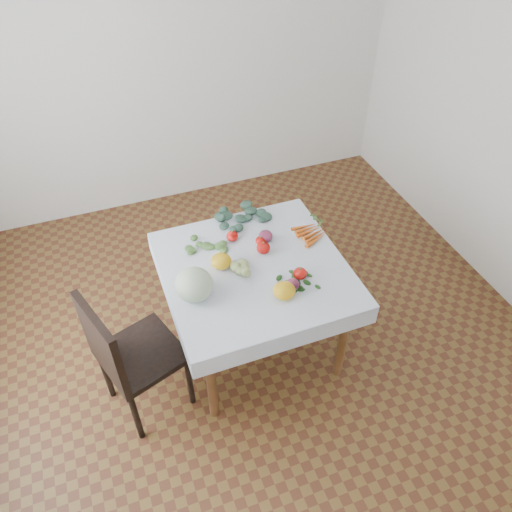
{
  "coord_description": "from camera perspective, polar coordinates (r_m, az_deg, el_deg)",
  "views": [
    {
      "loc": [
        -0.78,
        -2.11,
        2.92
      ],
      "look_at": [
        0.02,
        0.03,
        0.82
      ],
      "focal_mm": 35.0,
      "sensor_mm": 36.0,
      "label": 1
    }
  ],
  "objects": [
    {
      "name": "dill_bunch",
      "position": [
        3.27,
        -5.78,
        1.28
      ],
      "size": [
        0.24,
        0.17,
        0.03
      ],
      "color": "#5C883E",
      "rests_on": "tablecloth"
    },
    {
      "name": "tablecloth",
      "position": [
        3.12,
        -0.18,
        -1.33
      ],
      "size": [
        1.12,
        1.12,
        0.01
      ],
      "primitive_type": "cube",
      "color": "white",
      "rests_on": "table"
    },
    {
      "name": "onion_b",
      "position": [
        2.97,
        4.18,
        -3.27
      ],
      "size": [
        0.1,
        0.1,
        0.07
      ],
      "primitive_type": "ellipsoid",
      "rotation": [
        0.0,
        0.0,
        -0.23
      ],
      "color": "#591937",
      "rests_on": "tablecloth"
    },
    {
      "name": "onion_a",
      "position": [
        3.28,
        1.1,
        2.29
      ],
      "size": [
        0.11,
        0.11,
        0.08
      ],
      "primitive_type": "ellipsoid",
      "rotation": [
        0.0,
        0.0,
        0.26
      ],
      "color": "#591937",
      "rests_on": "tablecloth"
    },
    {
      "name": "ground",
      "position": [
        3.68,
        -0.16,
        -9.8
      ],
      "size": [
        4.0,
        4.0,
        0.0
      ],
      "primitive_type": "plane",
      "color": "brown"
    },
    {
      "name": "heirloom_front",
      "position": [
        2.92,
        3.25,
        -3.97
      ],
      "size": [
        0.13,
        0.13,
        0.09
      ],
      "primitive_type": "ellipsoid",
      "rotation": [
        0.0,
        0.0,
        -0.01
      ],
      "color": "gold",
      "rests_on": "tablecloth"
    },
    {
      "name": "tomato_a",
      "position": [
        3.29,
        -2.74,
        2.3
      ],
      "size": [
        0.09,
        0.09,
        0.07
      ],
      "primitive_type": "ellipsoid",
      "rotation": [
        0.0,
        0.0,
        -0.21
      ],
      "color": "red",
      "rests_on": "tablecloth"
    },
    {
      "name": "tomato_d",
      "position": [
        3.04,
        5.05,
        -2.0
      ],
      "size": [
        0.11,
        0.11,
        0.07
      ],
      "primitive_type": "ellipsoid",
      "rotation": [
        0.0,
        0.0,
        -0.41
      ],
      "color": "red",
      "rests_on": "tablecloth"
    },
    {
      "name": "chair",
      "position": [
        3.02,
        -14.7,
        -10.72
      ],
      "size": [
        0.56,
        0.56,
        0.98
      ],
      "color": "black",
      "rests_on": "ground"
    },
    {
      "name": "basil_bunch",
      "position": [
        3.03,
        4.66,
        -2.99
      ],
      "size": [
        0.23,
        0.2,
        0.01
      ],
      "color": "#1F571B",
      "rests_on": "tablecloth"
    },
    {
      "name": "heirloom_back",
      "position": [
        3.1,
        -4.01,
        -0.59
      ],
      "size": [
        0.17,
        0.17,
        0.09
      ],
      "primitive_type": "ellipsoid",
      "rotation": [
        0.0,
        0.0,
        -0.42
      ],
      "color": "gold",
      "rests_on": "tablecloth"
    },
    {
      "name": "carrot_bunch",
      "position": [
        3.37,
        6.4,
        2.68
      ],
      "size": [
        0.2,
        0.23,
        0.03
      ],
      "color": "#D45B17",
      "rests_on": "tablecloth"
    },
    {
      "name": "table",
      "position": [
        3.19,
        -0.18,
        -2.62
      ],
      "size": [
        1.0,
        1.0,
        0.75
      ],
      "color": "brown",
      "rests_on": "ground"
    },
    {
      "name": "tomato_b",
      "position": [
        3.26,
        0.52,
        1.75
      ],
      "size": [
        0.08,
        0.08,
        0.06
      ],
      "primitive_type": "ellipsoid",
      "rotation": [
        0.0,
        0.0,
        0.17
      ],
      "color": "red",
      "rests_on": "tablecloth"
    },
    {
      "name": "back_wall",
      "position": [
        4.46,
        -9.91,
        21.48
      ],
      "size": [
        4.0,
        0.04,
        2.7
      ],
      "primitive_type": "cube",
      "color": "white",
      "rests_on": "ground"
    },
    {
      "name": "cabbage",
      "position": [
        2.89,
        -7.13,
        -3.27
      ],
      "size": [
        0.25,
        0.25,
        0.2
      ],
      "primitive_type": "ellipsoid",
      "rotation": [
        0.0,
        0.0,
        -0.15
      ],
      "color": "beige",
      "rests_on": "tablecloth"
    },
    {
      "name": "tomato_c",
      "position": [
        3.19,
        0.84,
        0.95
      ],
      "size": [
        0.11,
        0.11,
        0.08
      ],
      "primitive_type": "ellipsoid",
      "rotation": [
        0.0,
        0.0,
        -0.24
      ],
      "color": "red",
      "rests_on": "tablecloth"
    },
    {
      "name": "tomatillo_cluster",
      "position": [
        3.08,
        -1.03,
        -1.35
      ],
      "size": [
        0.19,
        0.12,
        0.05
      ],
      "color": "tan",
      "rests_on": "tablecloth"
    },
    {
      "name": "kale_bunch",
      "position": [
        3.46,
        -1.6,
        4.45
      ],
      "size": [
        0.36,
        0.27,
        0.05
      ],
      "color": "#31503F",
      "rests_on": "tablecloth"
    }
  ]
}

